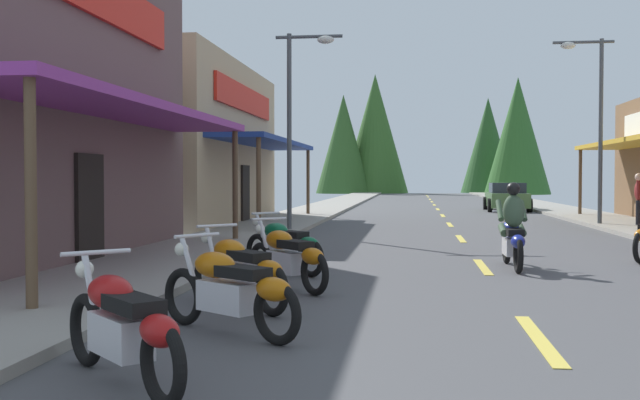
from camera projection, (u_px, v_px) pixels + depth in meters
ground at (443, 218)px, 31.26m from camera, size 9.08×92.77×0.10m
sidewalk_left at (305, 214)px, 32.00m from camera, size 2.78×92.77×0.12m
sidewalk_right at (588, 216)px, 30.51m from camera, size 2.78×92.77×0.12m
centerline_dashes at (440, 212)px, 35.07m from camera, size 0.16×68.78×0.01m
storefront_left_far at (145, 145)px, 26.95m from camera, size 9.28×11.68×5.73m
streetlamp_left at (299, 103)px, 21.81m from camera, size 1.99×0.30×5.91m
streetlamp_right at (592, 105)px, 24.63m from camera, size 1.99×0.30×6.28m
motorcycle_parked_left_0 at (122, 325)px, 5.83m from camera, size 1.59×1.58×1.04m
motorcycle_parked_left_1 at (229, 289)px, 7.72m from camera, size 1.81×1.32×1.04m
motorcycle_parked_left_2 at (239, 270)px, 9.30m from camera, size 1.61×1.56×1.04m
motorcycle_parked_left_3 at (287, 256)px, 10.88m from camera, size 1.50×1.67×1.04m
motorcycle_parked_left_4 at (284, 245)px, 12.74m from camera, size 1.65×1.51×1.04m
rider_cruising_lead at (513, 233)px, 13.35m from camera, size 0.60×2.14×1.57m
pedestrian_by_shop at (639, 196)px, 23.90m from camera, size 0.37×0.54×1.80m
parked_car_curbside at (507, 197)px, 36.53m from camera, size 2.13×4.34×1.40m
treeline_backdrop at (419, 140)px, 78.17m from camera, size 23.82×13.04×12.85m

